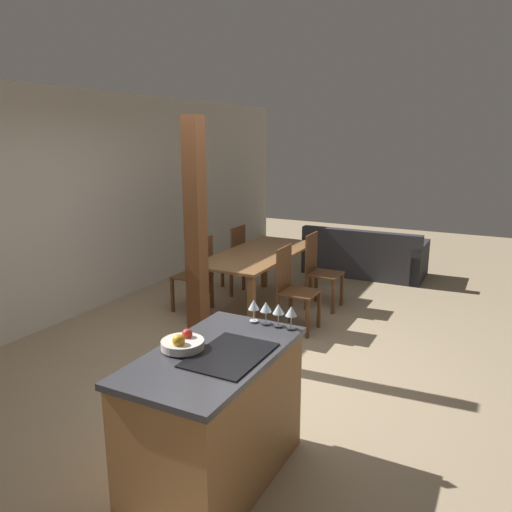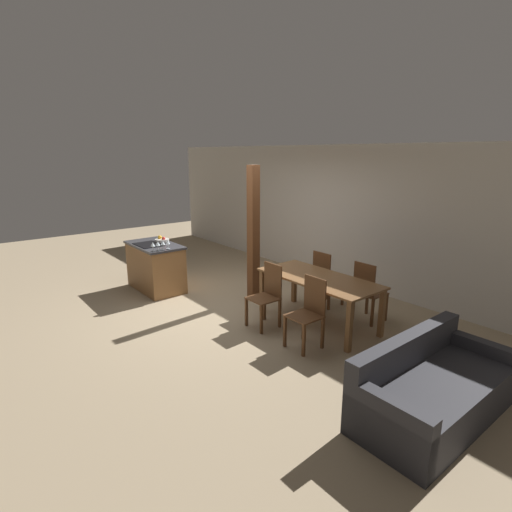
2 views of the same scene
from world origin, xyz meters
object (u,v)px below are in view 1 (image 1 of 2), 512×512
Objects in this scene: wine_glass_far at (266,307)px; dining_table at (259,260)px; timber_post at (196,241)px; wine_glass_middle at (278,309)px; kitchen_island at (215,417)px; dining_chair_far_right at (231,258)px; couch at (364,258)px; wine_glass_near at (291,312)px; fruit_bowl at (182,343)px; dining_chair_near_left at (293,287)px; wine_glass_end at (254,305)px; dining_chair_far_left at (197,273)px; dining_chair_near_right at (319,270)px.

wine_glass_far is 2.82m from dining_table.
wine_glass_middle is at bearing -126.61° from timber_post.
kitchen_island is 0.79m from wine_glass_far.
wine_glass_middle reaches higher than dining_chair_far_right.
timber_post is at bearing 79.53° from couch.
wine_glass_far is (0.00, 0.19, 0.00)m from wine_glass_near.
wine_glass_near reaches higher than fruit_bowl.
fruit_bowl is 1.70× the size of wine_glass_near.
wine_glass_far is at bearing -162.03° from dining_chair_near_left.
dining_chair_near_left is (2.04, 0.85, -0.52)m from wine_glass_near.
dining_table is at bearing 56.61° from dining_chair_far_right.
timber_post reaches higher than fruit_bowl.
couch is at bearing 5.67° from wine_glass_end.
wine_glass_middle is 0.19m from wine_glass_end.
fruit_bowl is 1.70× the size of wine_glass_far.
couch is (5.25, 0.48, -0.18)m from kitchen_island.
dining_chair_far_right is (2.90, 2.15, -0.52)m from wine_glass_near.
wine_glass_far is 4.80m from couch.
couch is at bearing -2.18° from dining_chair_near_left.
fruit_bowl is 0.11× the size of timber_post.
kitchen_island is at bearing 35.89° from dining_chair_far_left.
wine_glass_middle is at bearing 35.31° from dining_chair_far_right.
dining_chair_far_left reaches higher than dining_table.
wine_glass_near reaches higher than dining_table.
kitchen_island reaches higher than dining_table.
dining_chair_near_right is at bearing 12.89° from wine_glass_far.
dining_chair_near_right is 1.55m from dining_chair_far_left.
wine_glass_middle is at bearing -165.35° from dining_chair_near_right.
wine_glass_end reaches higher than couch.
fruit_bowl is 0.14× the size of dining_table.
dining_chair_far_right is at bearing 52.13° from couch.
dining_chair_far_left is (2.59, 1.88, 0.05)m from kitchen_island.
wine_glass_near is 2.91m from dining_table.
kitchen_island is at bearing -178.70° from wine_glass_end.
kitchen_island is 8.06× the size of wine_glass_far.
fruit_bowl is at bearing 142.87° from wine_glass_near.
wine_glass_middle reaches higher than kitchen_island.
dining_chair_near_left is 0.85m from dining_chair_near_right.
dining_chair_near_left is (2.04, 0.66, -0.52)m from wine_glass_far.
timber_post reaches higher than dining_chair_near_left.
wine_glass_far is 0.16× the size of dining_chair_far_left.
fruit_bowl is 3.17m from dining_chair_far_left.
timber_post is (0.99, 1.24, 0.16)m from wine_glass_far.
dining_chair_far_left is at bearing 35.89° from kitchen_island.
dining_chair_near_left is at bearing 12.63° from kitchen_island.
dining_chair_far_left is 1.45m from timber_post.
dining_chair_far_left is (0.00, 1.30, 0.00)m from dining_chair_near_left.
dining_chair_near_left and dining_chair_near_right have the same top height.
fruit_bowl is 0.71m from wine_glass_middle.
kitchen_island is 8.06× the size of wine_glass_near.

